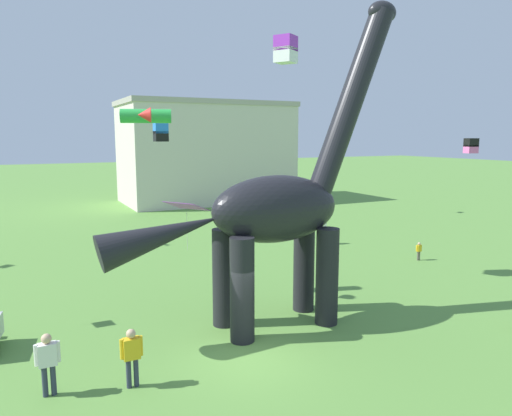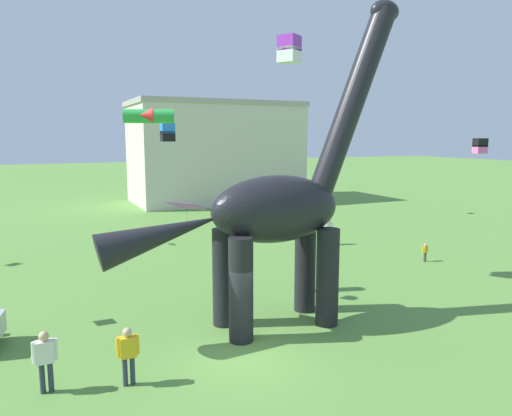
{
  "view_description": "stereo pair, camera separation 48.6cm",
  "coord_description": "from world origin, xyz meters",
  "px_view_note": "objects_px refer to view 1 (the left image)",
  "views": [
    {
      "loc": [
        -6.13,
        -12.91,
        6.95
      ],
      "look_at": [
        1.5,
        2.3,
        4.39
      ],
      "focal_mm": 33.55,
      "sensor_mm": 36.0,
      "label": 1
    },
    {
      "loc": [
        -5.7,
        -13.12,
        6.95
      ],
      "look_at": [
        1.5,
        2.3,
        4.39
      ],
      "focal_mm": 33.55,
      "sensor_mm": 36.0,
      "label": 2
    }
  ],
  "objects_px": {
    "person_near_flyer": "(322,228)",
    "kite_mid_left": "(286,49)",
    "kite_high_right": "(146,116)",
    "kite_mid_right": "(187,206)",
    "dinosaur_sculpture": "(275,209)",
    "person_strolling_adult": "(132,352)",
    "kite_apex": "(161,132)",
    "person_vendor_side": "(48,358)",
    "person_photographer": "(419,249)",
    "kite_far_right": "(346,95)",
    "kite_drifting": "(471,146)"
  },
  "relations": [
    {
      "from": "person_near_flyer",
      "to": "kite_mid_left",
      "type": "height_order",
      "value": "kite_mid_left"
    },
    {
      "from": "kite_high_right",
      "to": "kite_mid_right",
      "type": "bearing_deg",
      "value": -83.82
    },
    {
      "from": "dinosaur_sculpture",
      "to": "kite_mid_left",
      "type": "distance_m",
      "value": 8.6
    },
    {
      "from": "person_near_flyer",
      "to": "dinosaur_sculpture",
      "type": "bearing_deg",
      "value": -1.8
    },
    {
      "from": "person_strolling_adult",
      "to": "kite_apex",
      "type": "xyz_separation_m",
      "value": [
        5.98,
        17.92,
        6.17
      ]
    },
    {
      "from": "person_vendor_side",
      "to": "person_strolling_adult",
      "type": "relative_size",
      "value": 1.04
    },
    {
      "from": "dinosaur_sculpture",
      "to": "person_photographer",
      "type": "bearing_deg",
      "value": 54.84
    },
    {
      "from": "kite_apex",
      "to": "person_photographer",
      "type": "bearing_deg",
      "value": -44.3
    },
    {
      "from": "kite_far_right",
      "to": "kite_drifting",
      "type": "xyz_separation_m",
      "value": [
        0.36,
        -12.84,
        -4.17
      ]
    },
    {
      "from": "kite_high_right",
      "to": "kite_drifting",
      "type": "distance_m",
      "value": 21.48
    },
    {
      "from": "person_vendor_side",
      "to": "kite_mid_left",
      "type": "height_order",
      "value": "kite_mid_left"
    },
    {
      "from": "person_photographer",
      "to": "kite_far_right",
      "type": "xyz_separation_m",
      "value": [
        5.91,
        14.94,
        9.89
      ]
    },
    {
      "from": "kite_drifting",
      "to": "kite_apex",
      "type": "bearing_deg",
      "value": 152.8
    },
    {
      "from": "kite_far_right",
      "to": "kite_drifting",
      "type": "bearing_deg",
      "value": -88.39
    },
    {
      "from": "kite_drifting",
      "to": "kite_mid_left",
      "type": "distance_m",
      "value": 15.74
    },
    {
      "from": "dinosaur_sculpture",
      "to": "kite_high_right",
      "type": "height_order",
      "value": "dinosaur_sculpture"
    },
    {
      "from": "kite_far_right",
      "to": "kite_high_right",
      "type": "distance_m",
      "value": 25.61
    },
    {
      "from": "person_strolling_adult",
      "to": "kite_apex",
      "type": "distance_m",
      "value": 19.88
    },
    {
      "from": "person_strolling_adult",
      "to": "kite_apex",
      "type": "height_order",
      "value": "kite_apex"
    },
    {
      "from": "dinosaur_sculpture",
      "to": "person_vendor_side",
      "type": "relative_size",
      "value": 6.85
    },
    {
      "from": "kite_far_right",
      "to": "kite_mid_left",
      "type": "height_order",
      "value": "kite_mid_left"
    },
    {
      "from": "kite_drifting",
      "to": "kite_far_right",
      "type": "bearing_deg",
      "value": 91.61
    },
    {
      "from": "person_photographer",
      "to": "kite_mid_left",
      "type": "bearing_deg",
      "value": 41.61
    },
    {
      "from": "kite_mid_left",
      "to": "person_photographer",
      "type": "bearing_deg",
      "value": -1.3
    },
    {
      "from": "dinosaur_sculpture",
      "to": "kite_mid_right",
      "type": "distance_m",
      "value": 3.16
    },
    {
      "from": "kite_mid_right",
      "to": "kite_mid_left",
      "type": "xyz_separation_m",
      "value": [
        6.01,
        3.44,
        6.39
      ]
    },
    {
      "from": "kite_far_right",
      "to": "kite_apex",
      "type": "bearing_deg",
      "value": -168.05
    },
    {
      "from": "kite_far_right",
      "to": "kite_mid_left",
      "type": "xyz_separation_m",
      "value": [
        -14.59,
        -14.75,
        0.35
      ]
    },
    {
      "from": "kite_high_right",
      "to": "kite_mid_right",
      "type": "relative_size",
      "value": 1.2
    },
    {
      "from": "kite_mid_right",
      "to": "person_photographer",
      "type": "bearing_deg",
      "value": 12.45
    },
    {
      "from": "person_strolling_adult",
      "to": "kite_high_right",
      "type": "height_order",
      "value": "kite_high_right"
    },
    {
      "from": "dinosaur_sculpture",
      "to": "person_strolling_adult",
      "type": "distance_m",
      "value": 6.97
    },
    {
      "from": "dinosaur_sculpture",
      "to": "person_near_flyer",
      "type": "height_order",
      "value": "dinosaur_sculpture"
    },
    {
      "from": "dinosaur_sculpture",
      "to": "person_vendor_side",
      "type": "height_order",
      "value": "dinosaur_sculpture"
    },
    {
      "from": "dinosaur_sculpture",
      "to": "person_near_flyer",
      "type": "relative_size",
      "value": 6.95
    },
    {
      "from": "person_near_flyer",
      "to": "kite_mid_right",
      "type": "height_order",
      "value": "kite_mid_right"
    },
    {
      "from": "person_strolling_adult",
      "to": "kite_far_right",
      "type": "relative_size",
      "value": 1.77
    },
    {
      "from": "kite_drifting",
      "to": "kite_apex",
      "type": "distance_m",
      "value": 20.03
    },
    {
      "from": "person_photographer",
      "to": "kite_drifting",
      "type": "xyz_separation_m",
      "value": [
        6.27,
        2.11,
        5.72
      ]
    },
    {
      "from": "dinosaur_sculpture",
      "to": "kite_drifting",
      "type": "distance_m",
      "value": 19.33
    },
    {
      "from": "kite_far_right",
      "to": "dinosaur_sculpture",
      "type": "bearing_deg",
      "value": -132.35
    },
    {
      "from": "person_vendor_side",
      "to": "person_strolling_adult",
      "type": "height_order",
      "value": "person_vendor_side"
    },
    {
      "from": "dinosaur_sculpture",
      "to": "kite_far_right",
      "type": "height_order",
      "value": "dinosaur_sculpture"
    },
    {
      "from": "kite_mid_right",
      "to": "kite_drifting",
      "type": "bearing_deg",
      "value": 14.32
    },
    {
      "from": "kite_apex",
      "to": "kite_mid_left",
      "type": "height_order",
      "value": "kite_mid_left"
    },
    {
      "from": "person_photographer",
      "to": "kite_high_right",
      "type": "height_order",
      "value": "kite_high_right"
    },
    {
      "from": "kite_high_right",
      "to": "kite_mid_left",
      "type": "relative_size",
      "value": 1.79
    },
    {
      "from": "kite_high_right",
      "to": "kite_drifting",
      "type": "bearing_deg",
      "value": 4.11
    },
    {
      "from": "dinosaur_sculpture",
      "to": "person_photographer",
      "type": "height_order",
      "value": "dinosaur_sculpture"
    },
    {
      "from": "person_near_flyer",
      "to": "kite_apex",
      "type": "relative_size",
      "value": 1.47
    }
  ]
}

